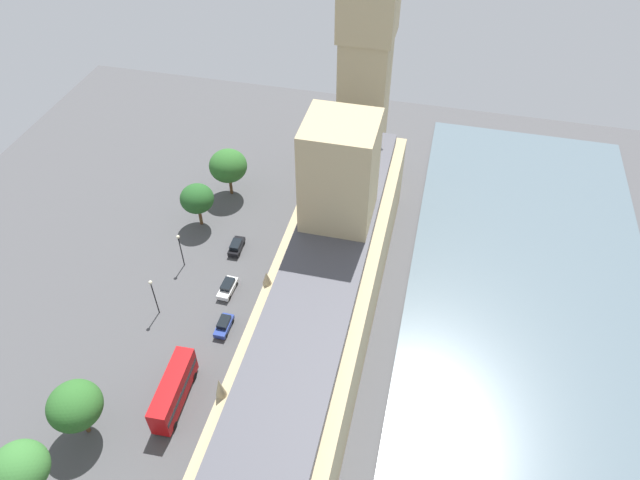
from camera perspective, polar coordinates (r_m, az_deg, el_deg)
name	(u,v)px	position (r m, az deg, el deg)	size (l,w,h in m)	color
ground_plane	(303,352)	(82.96, -1.72, -11.00)	(142.89, 142.89, 0.00)	#4C4C4F
river_thames	(533,397)	(83.70, 20.34, -14.38)	(37.29, 128.60, 0.25)	slate
parliament_building	(320,305)	(77.12, -0.03, -6.49)	(13.75, 72.89, 29.81)	tan
clock_tower	(368,26)	(96.87, 4.75, 20.37)	(9.10, 9.10, 57.10)	tan
car_black_midblock	(236,246)	(96.64, -8.28, -0.59)	(2.01, 4.36, 1.74)	black
car_white_far_end	(228,287)	(90.45, -9.12, -4.64)	(2.09, 4.57, 1.74)	silver
car_blue_corner	(224,325)	(85.79, -9.48, -8.29)	(1.86, 4.16, 1.74)	navy
double_decker_bus_near_tower	(174,390)	(78.71, -14.28, -14.19)	(3.06, 10.61, 4.75)	#B20C0F
pedestrian_opposite_hall	(278,263)	(93.48, -4.19, -2.24)	(0.45, 0.55, 1.49)	black
pedestrian_kerbside	(277,270)	(92.31, -4.30, -2.98)	(0.47, 0.57, 1.55)	#336B60
plane_tree_leading	(75,406)	(77.19, -23.07, -14.85)	(6.55, 6.55, 8.75)	brown
plane_tree_trailing	(19,469)	(73.32, -27.59, -19.43)	(6.29, 6.29, 10.41)	brown
plane_tree_by_river_gate	(228,166)	(104.96, -9.07, 7.25)	(6.79, 6.79, 9.13)	brown
plane_tree_slot_10	(197,199)	(99.51, -12.07, 4.02)	(5.70, 5.70, 8.10)	brown
street_lamp_slot_11	(180,245)	(93.21, -13.70, -0.47)	(0.56, 0.56, 6.57)	black
street_lamp_slot_12	(153,291)	(86.98, -16.19, -4.89)	(0.56, 0.56, 7.00)	black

